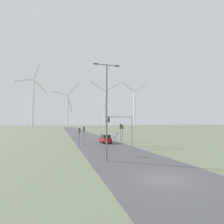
# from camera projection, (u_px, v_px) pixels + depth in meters

# --- Properties ---
(ground_plane) EXTENTS (600.00, 600.00, 0.00)m
(ground_plane) POSITION_uv_depth(u_px,v_px,m) (167.00, 179.00, 13.79)
(ground_plane) COLOR #667056
(road_surface) EXTENTS (10.00, 240.00, 0.01)m
(road_surface) POSITION_uv_depth(u_px,v_px,m) (84.00, 136.00, 59.68)
(road_surface) COLOR #47474C
(road_surface) RESTS_ON ground
(streetlamp) EXTENTS (3.31, 0.32, 11.46)m
(streetlamp) POSITION_uv_depth(u_px,v_px,m) (107.00, 101.00, 20.68)
(streetlamp) COLOR slate
(streetlamp) RESTS_ON ground
(stop_sign_near) EXTENTS (0.81, 0.07, 2.73)m
(stop_sign_near) POSITION_uv_depth(u_px,v_px,m) (115.00, 141.00, 23.81)
(stop_sign_near) COLOR slate
(stop_sign_near) RESTS_ON ground
(stop_sign_far) EXTENTS (0.81, 0.07, 2.31)m
(stop_sign_far) POSITION_uv_depth(u_px,v_px,m) (117.00, 135.00, 41.49)
(stop_sign_far) COLOR slate
(stop_sign_far) RESTS_ON ground
(traffic_light_post_near_left) EXTENTS (0.28, 0.34, 3.45)m
(traffic_light_post_near_left) POSITION_uv_depth(u_px,v_px,m) (80.00, 133.00, 32.38)
(traffic_light_post_near_left) COLOR slate
(traffic_light_post_near_left) RESTS_ON ground
(traffic_light_post_near_right) EXTENTS (0.28, 0.34, 4.16)m
(traffic_light_post_near_right) POSITION_uv_depth(u_px,v_px,m) (121.00, 130.00, 34.17)
(traffic_light_post_near_right) COLOR slate
(traffic_light_post_near_right) RESTS_ON ground
(traffic_light_post_mid_left) EXTENTS (0.28, 0.34, 3.67)m
(traffic_light_post_mid_left) POSITION_uv_depth(u_px,v_px,m) (84.00, 132.00, 33.68)
(traffic_light_post_mid_left) COLOR slate
(traffic_light_post_mid_left) RESTS_ON ground
(traffic_light_post_mid_right) EXTENTS (0.28, 0.34, 3.88)m
(traffic_light_post_mid_right) POSITION_uv_depth(u_px,v_px,m) (123.00, 130.00, 39.78)
(traffic_light_post_mid_right) COLOR slate
(traffic_light_post_mid_right) RESTS_ON ground
(traffic_light_mast_overhead) EXTENTS (5.46, 0.35, 5.75)m
(traffic_light_mast_overhead) POSITION_uv_depth(u_px,v_px,m) (122.00, 124.00, 32.64)
(traffic_light_mast_overhead) COLOR slate
(traffic_light_mast_overhead) RESTS_ON ground
(car_approaching) EXTENTS (2.10, 4.22, 1.83)m
(car_approaching) POSITION_uv_depth(u_px,v_px,m) (106.00, 139.00, 37.77)
(car_approaching) COLOR maroon
(car_approaching) RESTS_ON ground
(wind_turbine_left) EXTENTS (31.65, 10.51, 70.90)m
(wind_turbine_left) POSITION_uv_depth(u_px,v_px,m) (33.00, 98.00, 190.39)
(wind_turbine_left) COLOR white
(wind_turbine_left) RESTS_ON ground
(wind_turbine_center) EXTENTS (33.08, 14.98, 54.64)m
(wind_turbine_center) POSITION_uv_depth(u_px,v_px,m) (68.00, 106.00, 218.25)
(wind_turbine_center) COLOR white
(wind_turbine_center) RESTS_ON ground
(wind_turbine_right) EXTENTS (38.74, 5.80, 55.73)m
(wind_turbine_right) POSITION_uv_depth(u_px,v_px,m) (105.00, 104.00, 212.10)
(wind_turbine_right) COLOR white
(wind_turbine_right) RESTS_ON ground
(wind_turbine_far_right) EXTENTS (40.59, 10.15, 58.42)m
(wind_turbine_far_right) POSITION_uv_depth(u_px,v_px,m) (134.00, 104.00, 232.08)
(wind_turbine_far_right) COLOR white
(wind_turbine_far_right) RESTS_ON ground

